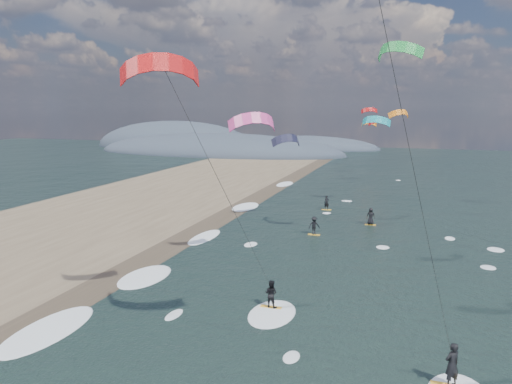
% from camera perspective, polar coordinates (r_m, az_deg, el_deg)
% --- Properties ---
extents(wet_sand_strip, '(3.00, 240.00, 0.00)m').
position_cam_1_polar(wet_sand_strip, '(33.24, -19.88, -11.50)').
color(wet_sand_strip, '#382D23').
rests_on(wet_sand_strip, ground).
extents(coastal_hills, '(80.00, 41.00, 15.00)m').
position_cam_1_polar(coastal_hills, '(133.29, -5.05, 4.80)').
color(coastal_hills, '#3D4756').
rests_on(coastal_hills, ground).
extents(kitesurfer_near_b, '(7.06, 8.94, 14.70)m').
position_cam_1_polar(kitesurfer_near_b, '(24.74, -6.20, 4.49)').
color(kitesurfer_near_b, yellow).
rests_on(kitesurfer_near_b, ground).
extents(far_kitesurfers, '(6.57, 12.24, 1.74)m').
position_cam_1_polar(far_kitesurfers, '(49.50, 9.09, -2.98)').
color(far_kitesurfers, yellow).
rests_on(far_kitesurfers, ground).
extents(bg_kite_field, '(13.23, 72.72, 8.81)m').
position_cam_1_polar(bg_kite_field, '(65.51, 12.30, 9.03)').
color(bg_kite_field, green).
rests_on(bg_kite_field, ground).
extents(shoreline_surf, '(2.40, 79.40, 0.11)m').
position_cam_1_polar(shoreline_surf, '(36.21, -13.68, -9.41)').
color(shoreline_surf, white).
rests_on(shoreline_surf, ground).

